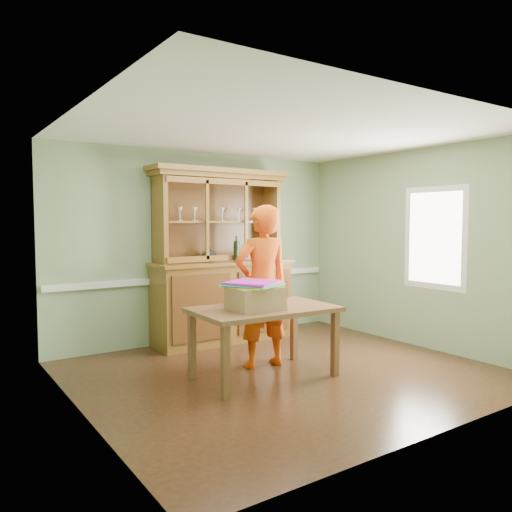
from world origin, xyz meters
TOP-DOWN VIEW (x-y plane):
  - floor at (0.00, 0.00)m, footprint 4.50×4.50m
  - ceiling at (0.00, 0.00)m, footprint 4.50×4.50m
  - wall_back at (0.00, 2.00)m, footprint 4.50×0.00m
  - wall_left at (-2.25, 0.00)m, footprint 0.00×4.00m
  - wall_right at (2.25, 0.00)m, footprint 0.00×4.00m
  - wall_front at (0.00, -2.00)m, footprint 4.50×0.00m
  - chair_rail at (0.00, 1.98)m, footprint 4.41×0.05m
  - framed_map at (-2.23, 0.30)m, footprint 0.03×0.60m
  - window_panel at (2.23, -0.30)m, footprint 0.03×0.96m
  - china_hutch at (0.16, 1.72)m, footprint 2.09×0.69m
  - dining_table at (-0.29, 0.01)m, footprint 1.59×0.99m
  - cardboard_box at (-0.46, -0.06)m, footprint 0.54×0.43m
  - kite_stack at (-0.46, -0.02)m, footprint 0.67×0.67m
  - person at (-0.08, 0.36)m, footprint 0.74×0.53m

SIDE VIEW (x-z plane):
  - floor at x=0.00m, z-range 0.00..0.00m
  - dining_table at x=-0.29m, z-range 0.30..1.07m
  - china_hutch at x=0.16m, z-range -0.37..2.08m
  - cardboard_box at x=-0.46m, z-range 0.78..1.02m
  - chair_rail at x=0.00m, z-range 0.86..0.94m
  - person at x=-0.08m, z-range 0.00..1.91m
  - kite_stack at x=-0.46m, z-range 1.02..1.08m
  - wall_back at x=0.00m, z-range -0.90..3.60m
  - wall_left at x=-2.25m, z-range -0.65..3.35m
  - wall_right at x=2.25m, z-range -0.65..3.35m
  - wall_front at x=0.00m, z-range -0.90..3.60m
  - window_panel at x=2.23m, z-range 0.82..2.18m
  - framed_map at x=-2.23m, z-range 1.32..1.78m
  - ceiling at x=0.00m, z-range 2.70..2.70m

